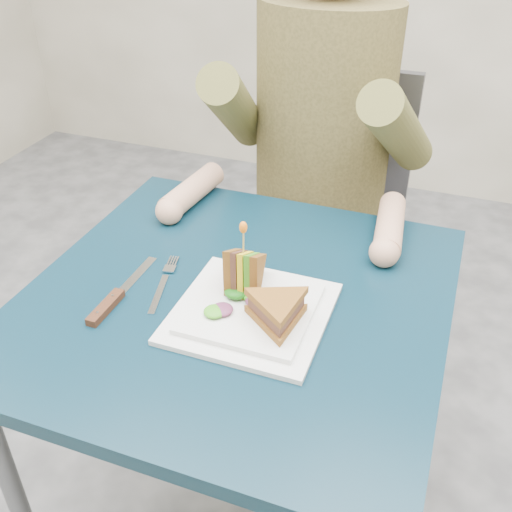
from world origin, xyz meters
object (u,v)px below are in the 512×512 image
at_px(chair, 325,212).
at_px(plate, 251,311).
at_px(sandwich_flat, 277,310).
at_px(knife, 112,301).
at_px(diner, 323,97).
at_px(sandwich_upright, 244,272).
at_px(table, 237,328).
at_px(fork, 163,285).

height_order(chair, plate, chair).
height_order(sandwich_flat, knife, sandwich_flat).
bearing_deg(diner, sandwich_upright, -88.39).
height_order(table, diner, diner).
xyz_separation_m(diner, sandwich_upright, (0.02, -0.57, -0.13)).
bearing_deg(plate, table, 136.34).
relative_size(plate, knife, 1.18).
bearing_deg(sandwich_flat, diner, 99.08).
height_order(diner, sandwich_flat, diner).
distance_m(plate, sandwich_flat, 0.07).
height_order(sandwich_flat, sandwich_upright, sandwich_upright).
relative_size(table, knife, 3.39).
xyz_separation_m(diner, fork, (-0.14, -0.59, -0.18)).
relative_size(table, fork, 4.22).
bearing_deg(knife, plate, 12.96).
bearing_deg(fork, table, 9.32).
xyz_separation_m(table, sandwich_flat, (0.10, -0.07, 0.12)).
height_order(sandwich_flat, fork, sandwich_flat).
bearing_deg(plate, chair, 93.70).
bearing_deg(diner, fork, -103.09).
height_order(chair, sandwich_upright, chair).
bearing_deg(table, plate, -43.66).
bearing_deg(table, knife, -152.89).
bearing_deg(diner, chair, 90.00).
relative_size(diner, sandwich_upright, 5.41).
xyz_separation_m(table, sandwich_upright, (0.02, 0.00, 0.13)).
bearing_deg(fork, plate, -6.87).
distance_m(diner, knife, 0.72).
height_order(chair, sandwich_flat, chair).
bearing_deg(knife, diner, 73.58).
height_order(plate, sandwich_flat, sandwich_flat).
bearing_deg(table, diner, 90.00).
relative_size(plate, sandwich_flat, 1.49).
distance_m(table, knife, 0.24).
relative_size(chair, sandwich_flat, 5.33).
bearing_deg(sandwich_upright, table, -178.97).
distance_m(table, fork, 0.16).
xyz_separation_m(table, fork, (-0.14, -0.02, 0.08)).
height_order(plate, fork, plate).
bearing_deg(table, fork, -170.68).
height_order(table, plate, plate).
relative_size(sandwich_flat, fork, 0.98).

